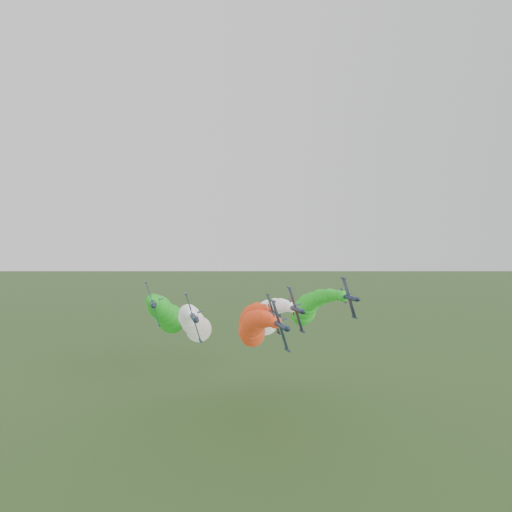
{
  "coord_description": "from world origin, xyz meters",
  "views": [
    {
      "loc": [
        -15.41,
        -96.29,
        47.49
      ],
      "look_at": [
        6.57,
        0.15,
        45.8
      ],
      "focal_mm": 35.0,
      "sensor_mm": 36.0,
      "label": 1
    }
  ],
  "objects_px": {
    "jet_inner_left": "(194,323)",
    "jet_trail": "(252,320)",
    "jet_lead": "(254,328)",
    "jet_inner_right": "(266,317)",
    "jet_outer_right": "(307,308)",
    "jet_outer_left": "(166,313)"
  },
  "relations": [
    {
      "from": "jet_outer_right",
      "to": "jet_lead",
      "type": "bearing_deg",
      "value": -137.64
    },
    {
      "from": "jet_lead",
      "to": "jet_outer_left",
      "type": "distance_m",
      "value": 29.08
    },
    {
      "from": "jet_lead",
      "to": "jet_outer_right",
      "type": "relative_size",
      "value": 1.0
    },
    {
      "from": "jet_outer_left",
      "to": "jet_trail",
      "type": "height_order",
      "value": "jet_outer_left"
    },
    {
      "from": "jet_inner_right",
      "to": "jet_outer_right",
      "type": "relative_size",
      "value": 1.0
    },
    {
      "from": "jet_inner_left",
      "to": "jet_outer_left",
      "type": "relative_size",
      "value": 0.99
    },
    {
      "from": "jet_inner_right",
      "to": "jet_outer_left",
      "type": "distance_m",
      "value": 28.54
    },
    {
      "from": "jet_outer_left",
      "to": "jet_inner_right",
      "type": "bearing_deg",
      "value": -17.85
    },
    {
      "from": "jet_inner_left",
      "to": "jet_trail",
      "type": "height_order",
      "value": "jet_inner_left"
    },
    {
      "from": "jet_lead",
      "to": "jet_inner_right",
      "type": "bearing_deg",
      "value": 61.34
    },
    {
      "from": "jet_outer_right",
      "to": "jet_trail",
      "type": "xyz_separation_m",
      "value": [
        -15.53,
        5.77,
        -3.87
      ]
    },
    {
      "from": "jet_lead",
      "to": "jet_trail",
      "type": "distance_m",
      "value": 25.2
    },
    {
      "from": "jet_inner_right",
      "to": "jet_inner_left",
      "type": "bearing_deg",
      "value": -171.49
    },
    {
      "from": "jet_inner_left",
      "to": "jet_trail",
      "type": "bearing_deg",
      "value": 40.14
    },
    {
      "from": "jet_trail",
      "to": "jet_lead",
      "type": "bearing_deg",
      "value": -101.79
    },
    {
      "from": "jet_lead",
      "to": "jet_outer_right",
      "type": "xyz_separation_m",
      "value": [
        20.67,
        18.85,
        2.24
      ]
    },
    {
      "from": "jet_lead",
      "to": "jet_trail",
      "type": "relative_size",
      "value": 0.99
    },
    {
      "from": "jet_inner_left",
      "to": "jet_trail",
      "type": "distance_m",
      "value": 25.43
    },
    {
      "from": "jet_lead",
      "to": "jet_inner_left",
      "type": "relative_size",
      "value": 1.0
    },
    {
      "from": "jet_lead",
      "to": "jet_outer_left",
      "type": "xyz_separation_m",
      "value": [
        -20.96,
        20.09,
        1.74
      ]
    },
    {
      "from": "jet_inner_left",
      "to": "jet_outer_left",
      "type": "xyz_separation_m",
      "value": [
        -6.73,
        11.8,
        1.12
      ]
    },
    {
      "from": "jet_inner_right",
      "to": "jet_trail",
      "type": "relative_size",
      "value": 0.99
    }
  ]
}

